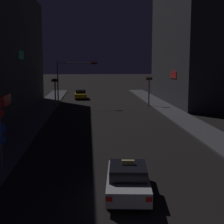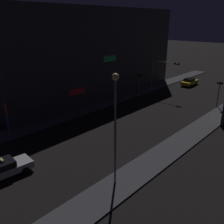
# 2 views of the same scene
# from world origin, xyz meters

# --- Properties ---
(sidewalk_left) EXTENTS (2.88, 62.43, 0.14)m
(sidewalk_left) POSITION_xyz_m (-7.60, 29.21, 0.07)
(sidewalk_left) COLOR #424247
(sidewalk_left) RESTS_ON ground_plane
(sidewalk_right) EXTENTS (2.88, 62.43, 0.14)m
(sidewalk_right) POSITION_xyz_m (7.60, 29.21, 0.07)
(sidewalk_right) COLOR #424247
(sidewalk_right) RESTS_ON ground_plane
(building_facade_right) EXTENTS (6.73, 22.27, 23.10)m
(building_facade_right) POSITION_xyz_m (12.37, 39.81, 11.55)
(building_facade_right) COLOR #333338
(building_facade_right) RESTS_ON ground_plane
(taxi) EXTENTS (2.20, 4.59, 1.62)m
(taxi) POSITION_xyz_m (-0.31, 6.05, 0.74)
(taxi) COLOR #B7B7BC
(taxi) RESTS_ON ground_plane
(far_car) EXTENTS (1.90, 4.49, 1.42)m
(far_car) POSITION_xyz_m (-3.23, 45.40, 0.73)
(far_car) COLOR yellow
(far_car) RESTS_ON ground_plane
(traffic_light_overhead) EXTENTS (5.13, 0.41, 5.92)m
(traffic_light_overhead) POSITION_xyz_m (-4.03, 35.83, 4.27)
(traffic_light_overhead) COLOR slate
(traffic_light_overhead) RESTS_ON ground_plane
(traffic_light_left_kerb) EXTENTS (0.80, 0.42, 3.91)m
(traffic_light_left_kerb) POSITION_xyz_m (-5.92, 32.11, 2.79)
(traffic_light_left_kerb) COLOR slate
(traffic_light_left_kerb) RESTS_ON ground_plane
(traffic_light_right_kerb) EXTENTS (0.80, 0.41, 3.91)m
(traffic_light_right_kerb) POSITION_xyz_m (5.92, 35.78, 2.79)
(traffic_light_right_kerb) COLOR slate
(traffic_light_right_kerb) RESTS_ON ground_plane
(sign_pole_left) EXTENTS (0.62, 0.10, 3.96)m
(sign_pole_left) POSITION_xyz_m (-6.66, 9.70, 2.43)
(sign_pole_left) COLOR slate
(sign_pole_left) RESTS_ON sidewalk_left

